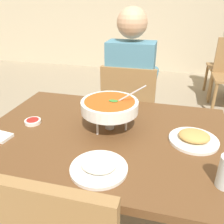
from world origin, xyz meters
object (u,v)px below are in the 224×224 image
(dining_table_main, at_px, (105,148))
(rice_plate, at_px, (99,166))
(appetizer_plate, at_px, (194,138))
(diner_main, at_px, (131,82))
(curry_bowl, at_px, (110,106))
(sauce_dish, at_px, (33,121))
(chair_diner_main, at_px, (129,110))

(dining_table_main, relative_size, rice_plate, 5.39)
(dining_table_main, bearing_deg, appetizer_plate, 3.40)
(diner_main, distance_m, curry_bowl, 0.72)
(dining_table_main, bearing_deg, sauce_dish, 179.65)
(dining_table_main, relative_size, curry_bowl, 3.89)
(dining_table_main, relative_size, diner_main, 0.99)
(curry_bowl, bearing_deg, dining_table_main, -102.04)
(rice_plate, bearing_deg, diner_main, 93.03)
(diner_main, xyz_separation_m, sauce_dish, (-0.42, -0.77, -0.01))
(chair_diner_main, height_order, diner_main, diner_main)
(diner_main, height_order, curry_bowl, diner_main)
(chair_diner_main, distance_m, rice_plate, 1.06)
(rice_plate, relative_size, appetizer_plate, 1.00)
(chair_diner_main, relative_size, sauce_dish, 10.00)
(dining_table_main, bearing_deg, chair_diner_main, 90.00)
(chair_diner_main, bearing_deg, appetizer_plate, -57.88)
(chair_diner_main, height_order, curry_bowl, curry_bowl)
(chair_diner_main, relative_size, curry_bowl, 2.71)
(chair_diner_main, xyz_separation_m, sauce_dish, (-0.42, -0.74, 0.22))
(appetizer_plate, bearing_deg, diner_main, 120.97)
(sauce_dish, bearing_deg, rice_plate, -31.54)
(appetizer_plate, bearing_deg, curry_bowl, 176.33)
(rice_plate, bearing_deg, appetizer_plate, 39.22)
(rice_plate, distance_m, appetizer_plate, 0.50)
(diner_main, height_order, sauce_dish, diner_main)
(dining_table_main, bearing_deg, diner_main, 90.00)
(dining_table_main, bearing_deg, curry_bowl, 77.96)
(appetizer_plate, height_order, sauce_dish, appetizer_plate)
(chair_diner_main, relative_size, appetizer_plate, 3.75)
(diner_main, bearing_deg, sauce_dish, -118.89)
(dining_table_main, xyz_separation_m, rice_plate, (0.06, -0.29, 0.12))
(curry_bowl, xyz_separation_m, sauce_dish, (-0.44, -0.05, -0.12))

